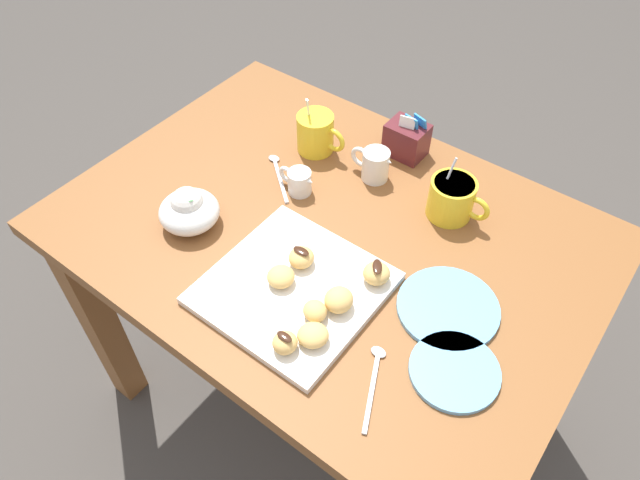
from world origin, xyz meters
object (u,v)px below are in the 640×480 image
Objects in this scene: sugar_caddy at (408,140)px; chocolate_sauce_pitcher at (299,181)px; coffee_mug_yellow_right at (452,198)px; ice_cream_bowl at (189,210)px; dining_table at (327,268)px; beignet_3 at (301,257)px; cream_pitcher_white at (375,164)px; pastry_plate_square at (293,288)px; saucer_sky_right at (448,308)px; beignet_5 at (313,335)px; beignet_1 at (281,277)px; beignet_2 at (285,343)px; saucer_sky_left at (454,371)px; beignet_6 at (315,311)px; beignet_4 at (339,300)px; beignet_0 at (377,273)px; coffee_mug_yellow_left at (316,132)px.

sugar_caddy is 1.15× the size of chocolate_sauce_pitcher.
coffee_mug_yellow_right is 0.33m from chocolate_sauce_pitcher.
ice_cream_bowl reaches higher than chocolate_sauce_pitcher.
dining_table is 0.20m from beignet_3.
coffee_mug_yellow_right reaches higher than cream_pitcher_white.
beignet_3 is (-0.02, 0.05, 0.03)m from pastry_plate_square.
sugar_caddy is at bearing 92.82° from beignet_3.
saucer_sky_right is 3.42× the size of beignet_5.
cream_pitcher_white reaches higher than beignet_3.
beignet_2 is (0.10, -0.11, 0.00)m from beignet_1.
dining_table is 3.58× the size of pastry_plate_square.
saucer_sky_left is 2.94× the size of beignet_1.
pastry_plate_square is 0.14m from beignet_2.
chocolate_sauce_pitcher is 1.76× the size of beignet_1.
beignet_2 is (0.23, -0.33, 0.00)m from chocolate_sauce_pitcher.
beignet_4 is at bearing 64.89° from beignet_6.
chocolate_sauce_pitcher is 0.41m from beignet_2.
saucer_sky_left is 0.35m from beignet_1.
chocolate_sauce_pitcher reaches higher than beignet_4.
dining_table is 0.33m from saucer_sky_right.
beignet_0 is (-0.14, -0.03, 0.03)m from saucer_sky_right.
beignet_4 is 0.05m from beignet_6.
beignet_6 is (0.24, -0.25, 0.00)m from chocolate_sauce_pitcher.
coffee_mug_yellow_left is at bearing 126.83° from beignet_5.
coffee_mug_yellow_right is 1.45× the size of chocolate_sauce_pitcher.
beignet_2 is (0.12, -0.28, 0.16)m from dining_table.
coffee_mug_yellow_right is at bearing 40.13° from ice_cream_bowl.
chocolate_sauce_pitcher is at bearing 132.03° from beignet_5.
beignet_6 is at bearing -13.43° from beignet_1.
beignet_1 is at bearing 132.53° from beignet_2.
saucer_sky_left is at bearing -31.09° from coffee_mug_yellow_left.
saucer_sky_left is 3.36× the size of beignet_6.
dining_table is 0.35m from sugar_caddy.
beignet_5 is at bearing -94.30° from coffee_mug_yellow_right.
ice_cream_bowl reaches higher than beignet_4.
coffee_mug_yellow_left is 0.41m from beignet_1.
beignet_5 is at bearing -45.08° from beignet_3.
beignet_1 is at bearing -61.72° from coffee_mug_yellow_left.
chocolate_sauce_pitcher is at bearing 157.32° from beignet_0.
beignet_2 reaches higher than saucer_sky_left.
coffee_mug_yellow_left is at bearing 132.37° from beignet_4.
beignet_3 is at bearing -83.36° from cream_pitcher_white.
beignet_1 is (-0.28, -0.14, 0.03)m from saucer_sky_right.
beignet_1 is (0.02, -0.48, -0.01)m from sugar_caddy.
beignet_4 is at bearing -102.28° from beignet_0.
pastry_plate_square is 5.51× the size of beignet_4.
cream_pitcher_white reaches higher than saucer_sky_right.
beignet_5 is (0.10, -0.07, 0.02)m from pastry_plate_square.
dining_table is at bearing 34.35° from ice_cream_bowl.
beignet_3 is at bearing -57.03° from coffee_mug_yellow_left.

